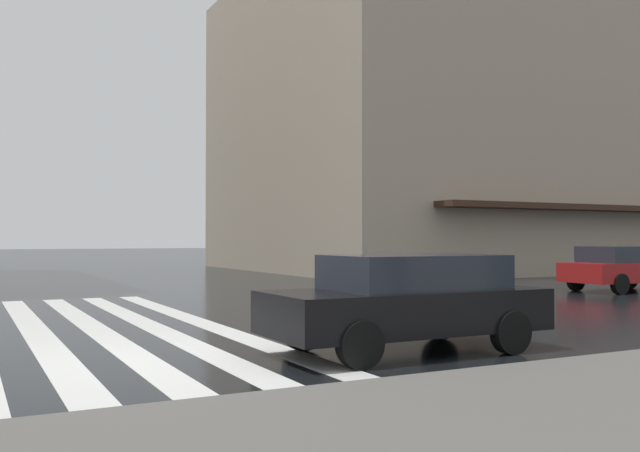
# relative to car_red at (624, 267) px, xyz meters

# --- Properties ---
(ground_plane) EXTENTS (220.00, 220.00, 0.00)m
(ground_plane) POSITION_rel_car_red_xyz_m (-5.50, 16.18, -0.76)
(ground_plane) COLOR black
(zebra_crossing) EXTENTS (13.00, 6.50, 0.01)m
(zebra_crossing) POSITION_rel_car_red_xyz_m (-1.50, 17.29, -0.75)
(zebra_crossing) COLOR silver
(zebra_crossing) RESTS_ON ground_plane
(haussmann_block_corner) EXTENTS (19.65, 21.67, 18.96)m
(haussmann_block_corner) POSITION_rel_car_red_xyz_m (16.22, -5.45, 8.53)
(haussmann_block_corner) COLOR tan
(haussmann_block_corner) RESTS_ON ground_plane
(car_red) EXTENTS (1.85, 4.10, 1.41)m
(car_red) POSITION_rel_car_red_xyz_m (0.00, 0.00, 0.00)
(car_red) COLOR maroon
(car_red) RESTS_ON ground_plane
(car_black) EXTENTS (1.85, 4.10, 1.41)m
(car_black) POSITION_rel_car_red_xyz_m (-6.50, 12.70, 0.00)
(car_black) COLOR black
(car_black) RESTS_ON ground_plane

